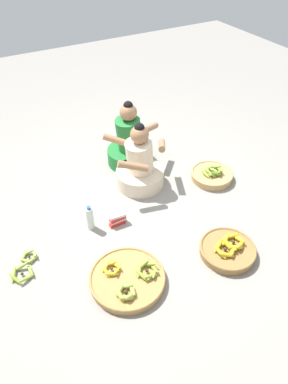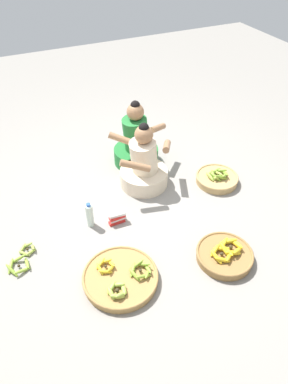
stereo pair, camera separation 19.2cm
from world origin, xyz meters
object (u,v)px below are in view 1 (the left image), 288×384
vendor_woman_front (140,166)px  loose_bananas_front_right (25,267)px  packet_carton_stack (118,219)px  vendor_woman_behind (130,144)px  banana_basket_mid_left (228,250)px  banana_basket_back_right (128,279)px  water_bottle (90,218)px  banana_basket_front_center (212,175)px

vendor_woman_front → loose_bananas_front_right: (-1.42, -0.52, -0.21)m
packet_carton_stack → loose_bananas_front_right: bearing=-174.5°
vendor_woman_behind → banana_basket_mid_left: 1.68m
banana_basket_back_right → banana_basket_mid_left: (0.91, -0.17, 0.01)m
water_bottle → banana_basket_mid_left: bearing=-43.4°
vendor_woman_front → water_bottle: vendor_woman_front is taller
banana_basket_front_center → banana_basket_mid_left: size_ratio=0.93×
banana_basket_mid_left → loose_bananas_front_right: size_ratio=1.44×
banana_basket_back_right → banana_basket_front_center: bearing=27.7°
banana_basket_mid_left → packet_carton_stack: 1.06m
packet_carton_stack → vendor_woman_behind: bearing=55.9°
packet_carton_stack → banana_basket_mid_left: bearing=-49.4°
loose_bananas_front_right → banana_basket_back_right: bearing=-38.0°
banana_basket_front_center → banana_basket_mid_left: banana_basket_front_center is taller
vendor_woman_front → water_bottle: size_ratio=2.77×
packet_carton_stack → water_bottle: bearing=161.9°
banana_basket_front_center → banana_basket_back_right: size_ratio=0.74×
banana_basket_mid_left → vendor_woman_front: bearing=99.4°
loose_bananas_front_right → water_bottle: (0.69, 0.17, 0.10)m
vendor_woman_behind → loose_bananas_front_right: size_ratio=2.26×
vendor_woman_front → banana_basket_back_right: bearing=-123.4°
banana_basket_back_right → loose_bananas_front_right: bearing=142.0°
vendor_woman_behind → loose_bananas_front_right: 1.79m
vendor_woman_front → vendor_woman_behind: size_ratio=0.96×
banana_basket_mid_left → water_bottle: water_bottle is taller
water_bottle → packet_carton_stack: bearing=-18.1°
vendor_woman_behind → banana_basket_back_right: vendor_woman_behind is taller
vendor_woman_front → banana_basket_mid_left: bearing=-80.6°
vendor_woman_front → banana_basket_mid_left: vendor_woman_front is taller
loose_bananas_front_right → banana_basket_mid_left: bearing=-23.9°
banana_basket_front_center → water_bottle: (-1.48, -0.04, 0.07)m
water_bottle → vendor_woman_front: bearing=25.8°
packet_carton_stack → vendor_woman_front: bearing=41.8°
banana_basket_front_center → water_bottle: bearing=-178.4°
banana_basket_front_center → banana_basket_back_right: bearing=-152.3°
banana_basket_mid_left → loose_bananas_front_right: 1.78m
vendor_woman_front → packet_carton_stack: 0.68m
banana_basket_mid_left → packet_carton_stack: size_ratio=2.87×
packet_carton_stack → banana_basket_back_right: bearing=-109.1°
banana_basket_front_center → banana_basket_mid_left: (-0.54, -0.93, -0.00)m
banana_basket_mid_left → water_bottle: (-0.94, 0.89, 0.08)m
banana_basket_mid_left → vendor_woman_behind: bearing=94.0°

